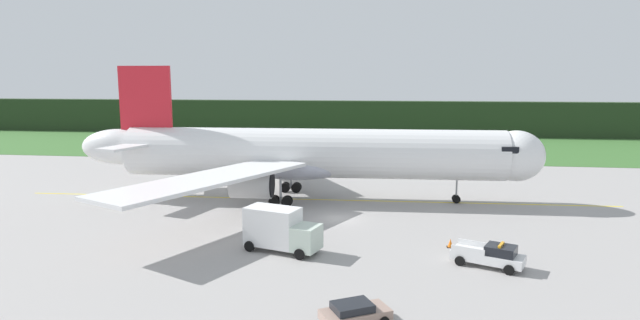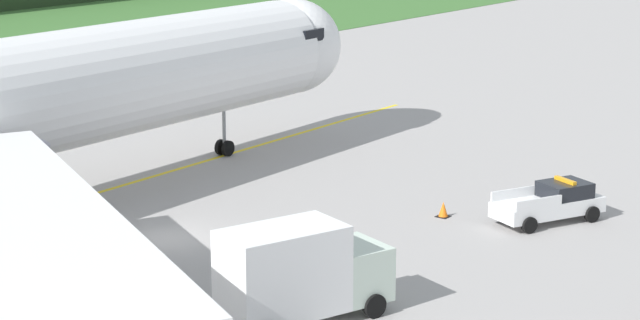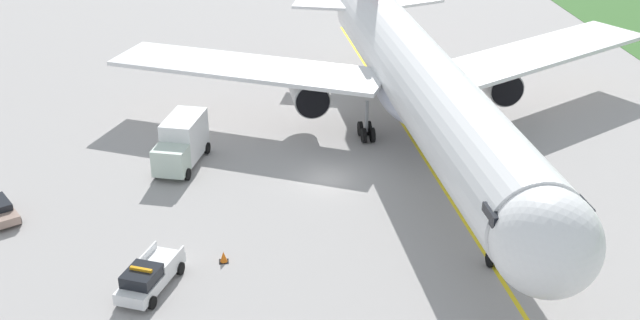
% 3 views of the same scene
% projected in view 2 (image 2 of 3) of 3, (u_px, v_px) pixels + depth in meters
% --- Properties ---
extents(ground, '(320.00, 320.00, 0.00)m').
position_uv_depth(ground, '(168.00, 239.00, 49.59)').
color(ground, '#9C9896').
extents(ops_pickup_truck, '(5.60, 3.89, 1.94)m').
position_uv_depth(ops_pickup_truck, '(552.00, 202.00, 51.86)').
color(ops_pickup_truck, white).
rests_on(ops_pickup_truck, ground).
extents(catering_truck, '(6.69, 4.26, 3.77)m').
position_uv_depth(catering_truck, '(299.00, 272.00, 39.91)').
color(catering_truck, silver).
rests_on(catering_truck, ground).
extents(apron_cone, '(0.58, 0.58, 0.73)m').
position_uv_depth(apron_cone, '(443.00, 209.00, 52.68)').
color(apron_cone, black).
rests_on(apron_cone, ground).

